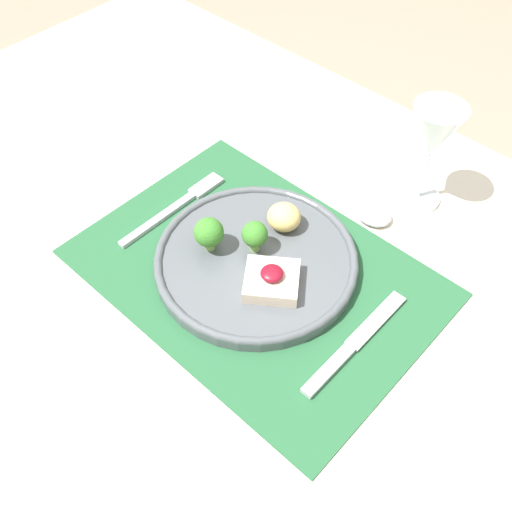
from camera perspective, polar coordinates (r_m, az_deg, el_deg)
The scene contains 8 objects.
ground_plane at distance 1.48m, azimuth 0.01°, elevation -19.50°, with size 8.00×8.00×0.00m, color gray.
dining_table at distance 0.91m, azimuth 0.02°, elevation -4.93°, with size 1.55×0.93×0.73m.
placemat at distance 0.84m, azimuth 0.02°, elevation -1.58°, with size 0.49×0.34×0.00m, color #235633.
dinner_plate at distance 0.83m, azimuth 0.02°, elevation -0.18°, with size 0.29×0.29×0.07m.
fork at distance 0.93m, azimuth -7.28°, elevation 4.92°, with size 0.02×0.20×0.01m.
knife at distance 0.77m, azimuth 8.85°, elevation -8.72°, with size 0.02×0.20×0.01m.
spoon at distance 0.93m, azimuth 10.35°, elevation 4.36°, with size 0.18×0.05×0.02m.
wine_glass_near at distance 0.90m, azimuth 16.56°, elevation 10.79°, with size 0.08×0.08×0.17m.
Camera 1 is at (0.36, -0.38, 1.38)m, focal length 42.00 mm.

